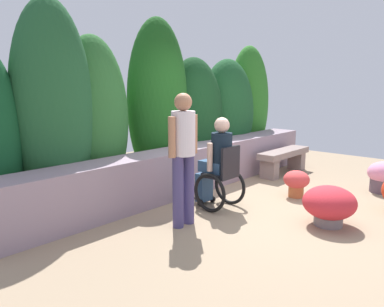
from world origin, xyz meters
TOP-DOWN VIEW (x-y plane):
  - ground_plane at (0.00, 0.00)m, footprint 10.25×10.25m
  - stone_retaining_wall at (0.00, 1.48)m, footprint 6.65×0.57m
  - hedge_backdrop at (0.20, 2.18)m, footprint 6.88×0.99m
  - stone_bench at (2.19, 0.87)m, footprint 1.46×0.37m
  - person_in_wheelchair at (-0.37, 0.54)m, footprint 0.53×0.66m
  - person_standing_companion at (-1.23, 0.43)m, footprint 0.49×0.30m
  - flower_pot_purple_near at (-0.00, -0.96)m, footprint 0.67×0.67m
  - flower_pot_terracotta_by_wall at (2.10, -1.02)m, footprint 0.50×0.50m
  - flower_pot_small_foreground at (0.88, -0.07)m, footprint 0.41×0.41m

SIDE VIEW (x-z plane):
  - ground_plane at x=0.00m, z-range 0.00..0.00m
  - flower_pot_small_foreground at x=0.88m, z-range 0.04..0.46m
  - flower_pot_terracotta_by_wall at x=2.10m, z-range 0.01..0.53m
  - flower_pot_purple_near at x=0.00m, z-range 0.02..0.53m
  - stone_bench at x=2.19m, z-range 0.08..0.57m
  - stone_retaining_wall at x=0.00m, z-range 0.00..0.75m
  - person_in_wheelchair at x=-0.37m, z-range -0.04..1.29m
  - person_standing_companion at x=-1.23m, z-range 0.13..1.82m
  - hedge_backdrop at x=0.20m, z-range -0.18..2.75m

